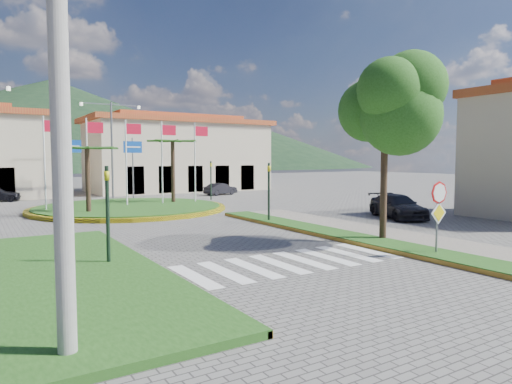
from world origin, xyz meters
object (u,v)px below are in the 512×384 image
stop_sign (438,206)px  car_side_right (398,206)px  deciduous_tree (385,115)px  car_dark_b (221,189)px  utility_pole (60,92)px  roundabout_island (129,208)px

stop_sign → car_side_right: bearing=48.1°
deciduous_tree → car_dark_b: size_ratio=2.03×
utility_pole → car_side_right: 22.19m
roundabout_island → stop_sign: (4.90, -20.04, 1.62)m
roundabout_island → car_side_right: bearing=-45.3°
roundabout_island → deciduous_tree: (5.50, -17.00, 5.01)m
stop_sign → deciduous_tree: (0.60, 3.04, 3.38)m
deciduous_tree → car_side_right: 9.29m
stop_sign → car_side_right: (7.10, 7.91, -1.12)m
utility_pole → car_dark_b: utility_pole is taller
utility_pole → car_side_right: bearing=26.8°
roundabout_island → deciduous_tree: size_ratio=1.87×
deciduous_tree → car_side_right: bearing=36.8°
car_dark_b → utility_pole: bearing=132.9°
stop_sign → deciduous_tree: deciduous_tree is taller
stop_sign → car_side_right: stop_sign is taller
roundabout_island → stop_sign: size_ratio=4.79×
deciduous_tree → car_side_right: (6.50, 4.87, -4.50)m
car_dark_b → deciduous_tree: bearing=152.1°
stop_sign → deciduous_tree: 4.59m
car_side_right → utility_pole: bearing=-131.9°
car_dark_b → car_side_right: bearing=167.4°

